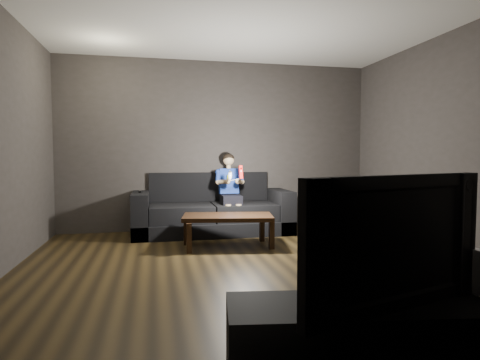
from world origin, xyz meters
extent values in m
plane|color=black|center=(0.00, 0.00, 0.00)|extent=(5.00, 5.00, 0.00)
cube|color=#36322F|center=(0.00, 2.50, 1.35)|extent=(5.00, 0.04, 2.70)
cube|color=#36322F|center=(0.00, -2.50, 1.35)|extent=(5.00, 0.04, 2.70)
cube|color=#36322F|center=(2.50, 0.00, 1.35)|extent=(0.04, 5.00, 2.70)
cube|color=silver|center=(0.00, 0.00, 2.70)|extent=(5.00, 5.00, 0.02)
cube|color=black|center=(-0.16, 2.15, 0.10)|extent=(2.38, 1.03, 0.21)
cube|color=black|center=(-0.64, 2.04, 0.33)|extent=(0.93, 0.73, 0.25)
cube|color=black|center=(0.32, 2.04, 0.33)|extent=(0.93, 0.73, 0.25)
cube|color=black|center=(-0.16, 2.55, 0.69)|extent=(1.91, 0.24, 0.47)
cube|color=black|center=(-1.23, 2.15, 0.33)|extent=(0.24, 1.03, 0.65)
cube|color=black|center=(0.91, 2.15, 0.33)|extent=(0.24, 1.03, 0.65)
cube|color=black|center=(0.11, 2.03, 0.52)|extent=(0.29, 0.37, 0.14)
cube|color=#193E95|center=(0.11, 2.22, 0.79)|extent=(0.29, 0.21, 0.41)
cube|color=#D5DD12|center=(0.11, 2.14, 0.85)|extent=(0.09, 0.09, 0.10)
cube|color=red|center=(0.11, 2.13, 0.85)|extent=(0.06, 0.06, 0.06)
cylinder|color=#D7B482|center=(0.11, 2.22, 1.01)|extent=(0.07, 0.07, 0.06)
sphere|color=#D7B482|center=(0.11, 2.22, 1.12)|extent=(0.18, 0.18, 0.18)
ellipsoid|color=black|center=(0.11, 2.23, 1.14)|extent=(0.19, 0.19, 0.16)
cylinder|color=#193E95|center=(-0.07, 2.16, 0.86)|extent=(0.08, 0.22, 0.19)
cylinder|color=#193E95|center=(0.29, 2.16, 0.86)|extent=(0.08, 0.22, 0.19)
cylinder|color=#D7B482|center=(-0.02, 2.00, 0.82)|extent=(0.14, 0.23, 0.10)
cylinder|color=#D7B482|center=(0.25, 2.00, 0.82)|extent=(0.14, 0.23, 0.10)
sphere|color=#D7B482|center=(0.04, 1.91, 0.81)|extent=(0.08, 0.08, 0.08)
sphere|color=#D7B482|center=(0.19, 1.91, 0.81)|extent=(0.08, 0.08, 0.08)
cylinder|color=#D7B482|center=(0.03, 1.83, 0.31)|extent=(0.09, 0.09, 0.33)
cylinder|color=#D7B482|center=(0.19, 1.83, 0.31)|extent=(0.09, 0.09, 0.33)
cube|color=red|center=(0.19, 1.70, 0.95)|extent=(0.05, 0.08, 0.20)
cube|color=#6A0304|center=(0.19, 1.68, 1.01)|extent=(0.03, 0.01, 0.03)
cylinder|color=white|center=(0.19, 1.68, 0.94)|extent=(0.02, 0.01, 0.02)
ellipsoid|color=white|center=(0.04, 1.70, 0.91)|extent=(0.08, 0.10, 0.15)
cylinder|color=black|center=(0.04, 1.67, 0.96)|extent=(0.03, 0.01, 0.03)
cube|color=black|center=(-1.23, 2.10, 0.66)|extent=(0.04, 0.15, 0.03)
cube|color=black|center=(-1.23, 2.14, 0.68)|extent=(0.02, 0.02, 0.00)
cube|color=black|center=(-0.10, 1.16, 0.39)|extent=(1.23, 0.76, 0.05)
cube|color=black|center=(-0.62, 0.93, 0.18)|extent=(0.06, 0.06, 0.37)
cube|color=black|center=(0.43, 0.93, 0.18)|extent=(0.06, 0.06, 0.37)
cube|color=black|center=(-0.62, 1.40, 0.18)|extent=(0.06, 0.06, 0.37)
cube|color=black|center=(0.43, 1.40, 0.18)|extent=(0.06, 0.06, 0.37)
cube|color=black|center=(0.00, -2.27, 0.25)|extent=(1.45, 0.60, 0.50)
imported|color=black|center=(0.00, -2.27, 0.81)|extent=(1.05, 0.43, 0.61)
cube|color=white|center=(0.55, -2.27, 0.62)|extent=(0.08, 0.18, 0.22)
camera|label=1|loc=(-1.02, -3.94, 1.20)|focal=30.00mm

